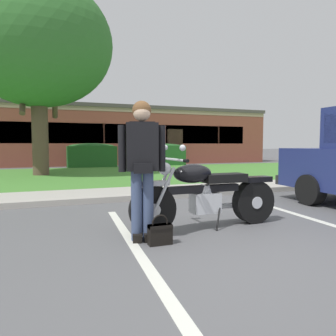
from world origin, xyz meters
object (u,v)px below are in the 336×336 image
at_px(motorcycle, 212,194).
at_px(brick_building, 94,136).
at_px(hedge_center_left, 160,154).
at_px(shade_tree, 37,44).
at_px(handbag, 160,232).
at_px(hedge_left, 92,155).
at_px(rider_person, 142,160).

bearing_deg(motorcycle, brick_building, 87.39).
bearing_deg(hedge_center_left, shade_tree, -147.84).
bearing_deg(shade_tree, hedge_center_left, 32.16).
distance_m(shade_tree, brick_building, 10.27).
xyz_separation_m(handbag, shade_tree, (-1.44, 9.18, 4.65)).
relative_size(motorcycle, hedge_left, 0.93).
bearing_deg(motorcycle, hedge_center_left, 73.99).
height_order(handbag, brick_building, brick_building).
distance_m(handbag, hedge_center_left, 13.71).
height_order(handbag, hedge_left, hedge_left).
xyz_separation_m(rider_person, brick_building, (1.92, 18.20, 0.74)).
relative_size(handbag, brick_building, 0.02).
xyz_separation_m(rider_person, hedge_center_left, (4.67, 12.69, -0.34)).
xyz_separation_m(hedge_left, hedge_center_left, (3.63, 0.00, 0.00)).
distance_m(rider_person, shade_tree, 9.80).
relative_size(rider_person, hedge_left, 0.71).
relative_size(motorcycle, hedge_center_left, 0.81).
bearing_deg(handbag, shade_tree, 98.89).
relative_size(shade_tree, brick_building, 0.33).
xyz_separation_m(rider_person, hedge_left, (1.04, 12.69, -0.34)).
bearing_deg(shade_tree, motorcycle, -74.61).
height_order(handbag, hedge_center_left, hedge_center_left).
bearing_deg(hedge_left, motorcycle, -89.74).
distance_m(rider_person, hedge_center_left, 13.52).
distance_m(hedge_left, hedge_center_left, 3.63).
height_order(shade_tree, hedge_left, shade_tree).
bearing_deg(handbag, hedge_center_left, 70.71).
height_order(motorcycle, hedge_center_left, hedge_center_left).
xyz_separation_m(hedge_center_left, brick_building, (-2.75, 5.52, 1.08)).
bearing_deg(hedge_left, hedge_center_left, 0.00).
distance_m(motorcycle, hedge_center_left, 12.94).
bearing_deg(rider_person, brick_building, 83.99).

